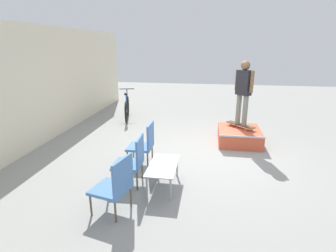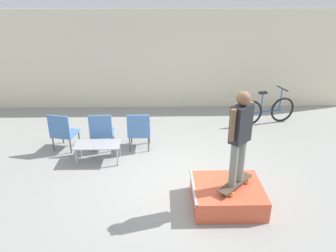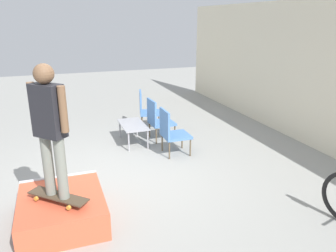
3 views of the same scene
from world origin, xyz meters
The scene contains 10 objects.
ground_plane centered at (0.00, 0.00, 0.00)m, with size 24.00×24.00×0.00m, color gray.
house_wall_back centered at (0.00, 4.21, 1.50)m, with size 12.00×0.06×3.00m.
skate_ramp_box centered at (1.01, -0.92, 0.19)m, with size 1.25×1.08×0.40m.
skateboard_on_ramp centered at (1.13, -0.95, 0.46)m, with size 0.72×0.75×0.07m.
person_skater centered at (1.13, -0.95, 1.44)m, with size 0.44×0.42×1.66m.
coffee_table centered at (-1.55, 0.68, 0.38)m, with size 0.99×0.51×0.43m.
patio_chair_left centered at (-2.46, 1.25, 0.49)m, with size 0.63×0.63×0.93m.
patio_chair_center centered at (-1.55, 1.25, 0.49)m, with size 0.54×0.54×0.93m.
patio_chair_right centered at (-0.68, 1.25, 0.49)m, with size 0.52×0.52×0.93m.
bicycle centered at (2.80, 2.74, 0.39)m, with size 1.71×0.60×1.02m.
Camera 1 is at (-5.81, -0.08, 2.51)m, focal length 28.00 mm.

